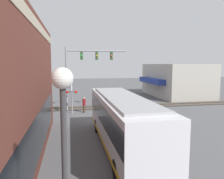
% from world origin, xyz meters
% --- Properties ---
extents(ground_plane, '(120.00, 120.00, 0.00)m').
position_xyz_m(ground_plane, '(0.00, 0.00, 0.00)').
color(ground_plane, '#565659').
extents(shop_building, '(12.11, 8.46, 5.23)m').
position_xyz_m(shop_building, '(13.21, -11.08, 2.61)').
color(shop_building, '#B2ADA3').
rests_on(shop_building, ground).
extents(city_bus, '(11.19, 2.59, 3.27)m').
position_xyz_m(city_bus, '(-6.97, 2.80, 1.80)').
color(city_bus, silver).
rests_on(city_bus, ground).
extents(traffic_signal_gantry, '(0.42, 6.87, 7.09)m').
position_xyz_m(traffic_signal_gantry, '(4.89, 4.25, 5.22)').
color(traffic_signal_gantry, gray).
rests_on(traffic_signal_gantry, ground).
extents(crossing_signal, '(1.41, 1.18, 3.81)m').
position_xyz_m(crossing_signal, '(3.39, 5.74, 2.30)').
color(crossing_signal, gray).
rests_on(crossing_signal, ground).
extents(streetlamp, '(0.44, 0.44, 5.15)m').
position_xyz_m(streetlamp, '(-15.37, 6.08, 3.07)').
color(streetlamp, '#38383A').
rests_on(streetlamp, ground).
extents(rail_track_near, '(2.60, 60.00, 0.15)m').
position_xyz_m(rail_track_near, '(6.00, 0.00, 0.03)').
color(rail_track_near, '#332D28').
rests_on(rail_track_near, ground).
extents(parked_car_red, '(4.26, 1.82, 1.44)m').
position_xyz_m(parked_car_red, '(10.84, 0.20, 0.67)').
color(parked_car_red, '#B21E19').
rests_on(parked_car_red, ground).
extents(pedestrian_at_crossing, '(0.34, 0.34, 1.70)m').
position_xyz_m(pedestrian_at_crossing, '(3.51, 4.46, 0.87)').
color(pedestrian_at_crossing, '#473828').
rests_on(pedestrian_at_crossing, ground).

